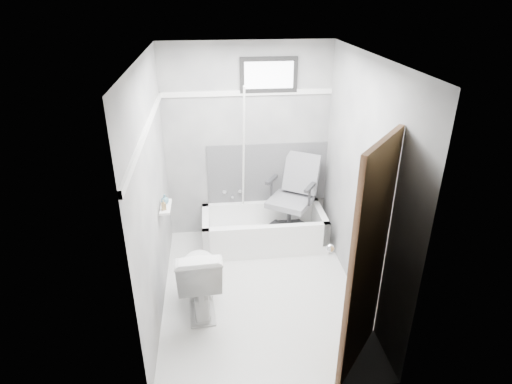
{
  "coord_description": "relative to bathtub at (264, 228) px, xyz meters",
  "views": [
    {
      "loc": [
        -0.44,
        -3.62,
        2.92
      ],
      "look_at": [
        0.0,
        0.35,
        1.0
      ],
      "focal_mm": 30.0,
      "sensor_mm": 36.0,
      "label": 1
    }
  ],
  "objects": [
    {
      "name": "door",
      "position": [
        0.82,
        -2.21,
        0.79
      ],
      "size": [
        0.78,
        0.78,
        2.0
      ],
      "primitive_type": null,
      "color": "brown",
      "rests_on": "floor"
    },
    {
      "name": "soap_bottle_b",
      "position": [
        -1.1,
        -0.56,
        0.75
      ],
      "size": [
        0.11,
        0.11,
        0.1
      ],
      "primitive_type": "imported",
      "rotation": [
        0.0,
        0.0,
        0.58
      ],
      "color": "slate",
      "rests_on": "shelf"
    },
    {
      "name": "floor",
      "position": [
        -0.16,
        -0.93,
        -0.21
      ],
      "size": [
        2.6,
        2.6,
        0.0
      ],
      "primitive_type": "plane",
      "color": "white",
      "rests_on": "ground"
    },
    {
      "name": "backerboard",
      "position": [
        0.09,
        0.36,
        0.59
      ],
      "size": [
        1.5,
        0.02,
        0.78
      ],
      "primitive_type": "cube",
      "color": "#4C4C4F",
      "rests_on": "wall_back"
    },
    {
      "name": "wall_back",
      "position": [
        -0.16,
        0.37,
        0.99
      ],
      "size": [
        2.0,
        0.02,
        2.4
      ],
      "primitive_type": "cube",
      "color": "slate",
      "rests_on": "floor"
    },
    {
      "name": "shelf",
      "position": [
        -1.09,
        -0.62,
        0.69
      ],
      "size": [
        0.1,
        0.32,
        0.02
      ],
      "primitive_type": "cube",
      "color": "white",
      "rests_on": "wall_left"
    },
    {
      "name": "trim_back",
      "position": [
        -0.16,
        0.36,
        1.61
      ],
      "size": [
        2.0,
        0.02,
        0.06
      ],
      "primitive_type": "cube",
      "color": "white",
      "rests_on": "wall_back"
    },
    {
      "name": "bathtub",
      "position": [
        0.0,
        0.0,
        0.0
      ],
      "size": [
        1.5,
        0.7,
        0.42
      ],
      "primitive_type": null,
      "color": "white",
      "rests_on": "floor"
    },
    {
      "name": "window",
      "position": [
        0.09,
        0.36,
        1.81
      ],
      "size": [
        0.66,
        0.04,
        0.4
      ],
      "primitive_type": null,
      "color": "black",
      "rests_on": "wall_back"
    },
    {
      "name": "office_chair",
      "position": [
        0.33,
        0.05,
        0.4
      ],
      "size": [
        0.79,
        0.79,
        0.98
      ],
      "primitive_type": null,
      "rotation": [
        0.0,
        0.0,
        -0.58
      ],
      "color": "slate",
      "rests_on": "bathtub"
    },
    {
      "name": "faucet",
      "position": [
        -0.36,
        0.34,
        0.34
      ],
      "size": [
        0.26,
        0.1,
        0.16
      ],
      "primitive_type": null,
      "color": "silver",
      "rests_on": "wall_back"
    },
    {
      "name": "trim_left",
      "position": [
        -1.15,
        -0.93,
        1.61
      ],
      "size": [
        0.02,
        2.6,
        0.06
      ],
      "primitive_type": "cube",
      "color": "white",
      "rests_on": "wall_left"
    },
    {
      "name": "wall_front",
      "position": [
        -0.16,
        -2.23,
        0.99
      ],
      "size": [
        2.0,
        0.02,
        2.4
      ],
      "primitive_type": "cube",
      "color": "slate",
      "rests_on": "floor"
    },
    {
      "name": "ceiling",
      "position": [
        -0.16,
        -0.93,
        2.19
      ],
      "size": [
        2.6,
        2.6,
        0.0
      ],
      "primitive_type": "plane",
      "rotation": [
        3.14,
        0.0,
        0.0
      ],
      "color": "silver",
      "rests_on": "floor"
    },
    {
      "name": "toilet",
      "position": [
        -0.78,
        -1.11,
        0.17
      ],
      "size": [
        0.47,
        0.79,
        0.75
      ],
      "primitive_type": "imported",
      "rotation": [
        0.0,
        0.0,
        3.2
      ],
      "color": "white",
      "rests_on": "floor"
    },
    {
      "name": "wall_right",
      "position": [
        0.84,
        -0.93,
        0.99
      ],
      "size": [
        0.02,
        2.6,
        2.4
      ],
      "primitive_type": "cube",
      "color": "slate",
      "rests_on": "floor"
    },
    {
      "name": "soap_bottle_a",
      "position": [
        -1.1,
        -0.7,
        0.76
      ],
      "size": [
        0.05,
        0.05,
        0.1
      ],
      "primitive_type": "imported",
      "rotation": [
        0.0,
        0.0,
        0.22
      ],
      "color": "olive",
      "rests_on": "shelf"
    },
    {
      "name": "wall_left",
      "position": [
        -1.16,
        -0.93,
        0.99
      ],
      "size": [
        0.02,
        2.6,
        2.4
      ],
      "primitive_type": "cube",
      "color": "slate",
      "rests_on": "floor"
    },
    {
      "name": "pole",
      "position": [
        -0.23,
        0.13,
        0.84
      ],
      "size": [
        0.02,
        0.5,
        1.9
      ],
      "primitive_type": "cylinder",
      "rotation": [
        0.25,
        0.0,
        0.0
      ],
      "color": "white",
      "rests_on": "bathtub"
    }
  ]
}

